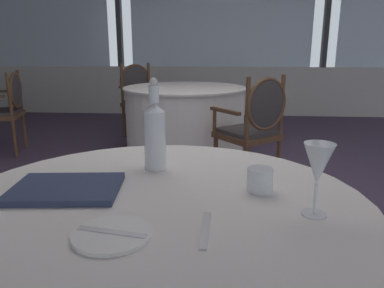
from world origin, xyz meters
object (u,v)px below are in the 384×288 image
(side_plate, at_px, (112,234))
(dining_chair_0_1, at_px, (140,95))
(dining_chair_0_0, at_px, (255,123))
(dining_chair_1_1, at_px, (5,106))
(water_tumbler, at_px, (260,180))
(water_bottle, at_px, (155,134))
(wine_glass, at_px, (318,165))
(menu_book, at_px, (66,188))

(side_plate, bearing_deg, dining_chair_0_1, 101.58)
(side_plate, relative_size, dining_chair_0_1, 0.19)
(dining_chair_0_0, distance_m, dining_chair_1_1, 2.82)
(dining_chair_0_1, relative_size, dining_chair_1_1, 1.05)
(dining_chair_0_1, xyz_separation_m, dining_chair_1_1, (-1.33, -0.94, -0.02))
(water_tumbler, bearing_deg, water_bottle, 152.03)
(side_plate, height_order, water_tumbler, water_tumbler)
(water_bottle, bearing_deg, dining_chair_1_1, 129.16)
(wine_glass, height_order, dining_chair_0_1, dining_chair_0_1)
(water_tumbler, bearing_deg, wine_glass, -50.92)
(dining_chair_1_1, bearing_deg, dining_chair_0_1, -158.97)
(water_bottle, distance_m, dining_chair_0_1, 3.74)
(wine_glass, bearing_deg, menu_book, 171.82)
(menu_book, height_order, dining_chair_0_1, dining_chair_0_1)
(wine_glass, relative_size, dining_chair_1_1, 0.21)
(water_tumbler, distance_m, dining_chair_1_1, 3.84)
(wine_glass, bearing_deg, dining_chair_0_0, 88.63)
(dining_chair_0_0, bearing_deg, wine_glass, 139.55)
(water_bottle, bearing_deg, dining_chair_0_0, 74.56)
(side_plate, bearing_deg, dining_chair_0_0, 77.26)
(side_plate, distance_m, dining_chair_1_1, 3.85)
(water_tumbler, distance_m, menu_book, 0.58)
(dining_chair_0_0, bearing_deg, water_tumbler, 136.07)
(side_plate, xyz_separation_m, dining_chair_0_1, (-0.84, 4.12, -0.20))
(dining_chair_1_1, bearing_deg, water_bottle, 114.86)
(side_plate, xyz_separation_m, menu_book, (-0.21, 0.25, 0.01))
(side_plate, height_order, water_bottle, water_bottle)
(water_bottle, distance_m, water_tumbler, 0.41)
(wine_glass, distance_m, dining_chair_0_0, 2.28)
(water_bottle, relative_size, wine_glass, 1.69)
(water_bottle, bearing_deg, wine_glass, -35.55)
(water_tumbler, relative_size, dining_chair_0_1, 0.08)
(water_bottle, relative_size, dining_chair_0_1, 0.33)
(water_bottle, bearing_deg, dining_chair_0_1, 103.33)
(water_tumbler, relative_size, menu_book, 0.25)
(wine_glass, relative_size, water_tumbler, 2.46)
(menu_book, bearing_deg, wine_glass, -13.94)
(water_tumbler, distance_m, dining_chair_0_1, 4.01)
(water_tumbler, bearing_deg, dining_chair_0_1, 107.60)
(side_plate, xyz_separation_m, dining_chair_1_1, (-2.17, 3.18, -0.22))
(menu_book, bearing_deg, side_plate, -55.59)
(side_plate, distance_m, menu_book, 0.33)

